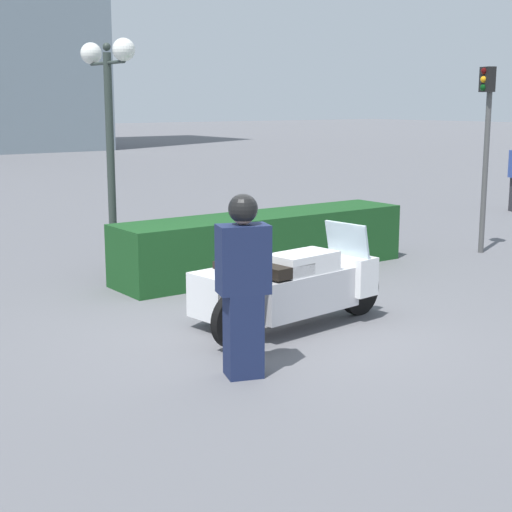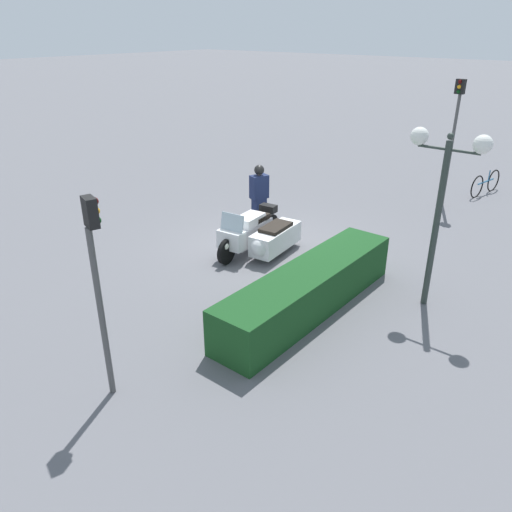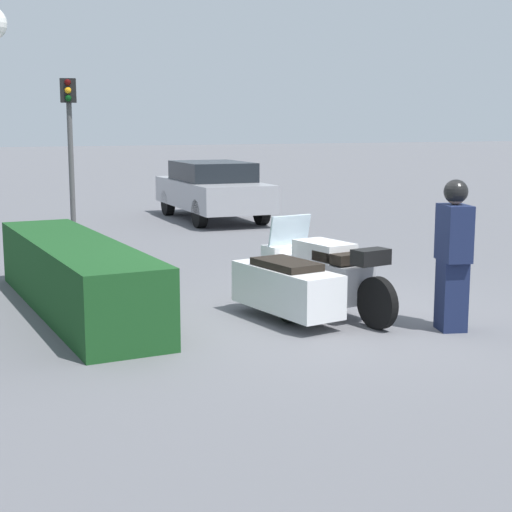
# 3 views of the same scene
# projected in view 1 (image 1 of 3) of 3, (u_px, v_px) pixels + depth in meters

# --- Properties ---
(ground_plane) EXTENTS (160.00, 160.00, 0.00)m
(ground_plane) POSITION_uv_depth(u_px,v_px,m) (260.00, 330.00, 8.73)
(ground_plane) COLOR slate
(police_motorcycle) EXTENTS (2.55, 1.32, 1.14)m
(police_motorcycle) POSITION_uv_depth(u_px,v_px,m) (284.00, 285.00, 8.92)
(police_motorcycle) COLOR black
(police_motorcycle) RESTS_ON ground
(officer_rider) EXTENTS (0.53, 0.42, 1.70)m
(officer_rider) POSITION_uv_depth(u_px,v_px,m) (243.00, 282.00, 7.11)
(officer_rider) COLOR #192347
(officer_rider) RESTS_ON ground
(hedge_bush_curbside) EXTENTS (4.71, 0.97, 0.87)m
(hedge_bush_curbside) POSITION_uv_depth(u_px,v_px,m) (264.00, 243.00, 11.67)
(hedge_bush_curbside) COLOR #19471E
(hedge_bush_curbside) RESTS_ON ground
(twin_lamp_post) EXTENTS (0.32, 1.42, 3.39)m
(twin_lamp_post) POSITION_uv_depth(u_px,v_px,m) (108.00, 95.00, 11.61)
(twin_lamp_post) COLOR #2D3833
(twin_lamp_post) RESTS_ON ground
(traffic_light_near) EXTENTS (0.23, 0.29, 3.06)m
(traffic_light_near) POSITION_uv_depth(u_px,v_px,m) (486.00, 131.00, 12.84)
(traffic_light_near) COLOR #4C4C4C
(traffic_light_near) RESTS_ON ground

